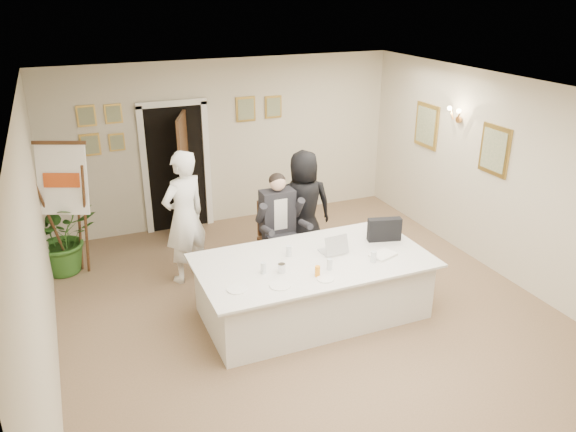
# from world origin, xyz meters

# --- Properties ---
(floor) EXTENTS (7.00, 7.00, 0.00)m
(floor) POSITION_xyz_m (0.00, 0.00, 0.00)
(floor) COLOR brown
(floor) RESTS_ON ground
(ceiling) EXTENTS (6.00, 7.00, 0.02)m
(ceiling) POSITION_xyz_m (0.00, 0.00, 2.80)
(ceiling) COLOR white
(ceiling) RESTS_ON wall_back
(wall_back) EXTENTS (6.00, 0.10, 2.80)m
(wall_back) POSITION_xyz_m (0.00, 3.50, 1.40)
(wall_back) COLOR beige
(wall_back) RESTS_ON floor
(wall_front) EXTENTS (6.00, 0.10, 2.80)m
(wall_front) POSITION_xyz_m (0.00, -3.50, 1.40)
(wall_front) COLOR beige
(wall_front) RESTS_ON floor
(wall_left) EXTENTS (0.10, 7.00, 2.80)m
(wall_left) POSITION_xyz_m (-3.00, 0.00, 1.40)
(wall_left) COLOR beige
(wall_left) RESTS_ON floor
(wall_right) EXTENTS (0.10, 7.00, 2.80)m
(wall_right) POSITION_xyz_m (3.00, 0.00, 1.40)
(wall_right) COLOR beige
(wall_right) RESTS_ON floor
(doorway) EXTENTS (1.14, 0.86, 2.20)m
(doorway) POSITION_xyz_m (-0.88, 3.32, 1.04)
(doorway) COLOR black
(doorway) RESTS_ON floor
(pictures_back_wall) EXTENTS (3.40, 0.06, 0.80)m
(pictures_back_wall) POSITION_xyz_m (-0.80, 3.47, 1.85)
(pictures_back_wall) COLOR #BA953F
(pictures_back_wall) RESTS_ON wall_back
(pictures_right_wall) EXTENTS (0.06, 2.20, 0.80)m
(pictures_right_wall) POSITION_xyz_m (2.97, 1.20, 1.75)
(pictures_right_wall) COLOR #BA953F
(pictures_right_wall) RESTS_ON wall_right
(wall_sconce) EXTENTS (0.20, 0.30, 0.24)m
(wall_sconce) POSITION_xyz_m (2.90, 1.20, 2.10)
(wall_sconce) COLOR #BD7D3C
(wall_sconce) RESTS_ON wall_right
(conference_table) EXTENTS (2.87, 1.52, 0.78)m
(conference_table) POSITION_xyz_m (0.04, 0.06, 0.39)
(conference_table) COLOR silver
(conference_table) RESTS_ON floor
(seated_man) EXTENTS (0.67, 0.71, 1.51)m
(seated_man) POSITION_xyz_m (0.07, 1.29, 0.76)
(seated_man) COLOR black
(seated_man) RESTS_ON floor
(flip_chart) EXTENTS (0.70, 0.55, 1.95)m
(flip_chart) POSITION_xyz_m (-2.63, 2.36, 0.90)
(flip_chart) COLOR black
(flip_chart) RESTS_ON floor
(standing_man) EXTENTS (0.82, 0.71, 1.89)m
(standing_man) POSITION_xyz_m (-1.20, 1.60, 0.94)
(standing_man) COLOR white
(standing_man) RESTS_ON floor
(standing_woman) EXTENTS (0.92, 0.70, 1.69)m
(standing_woman) POSITION_xyz_m (0.58, 1.56, 0.85)
(standing_woman) COLOR black
(standing_woman) RESTS_ON floor
(potted_palm) EXTENTS (1.14, 1.04, 1.08)m
(potted_palm) POSITION_xyz_m (-2.80, 2.50, 0.54)
(potted_palm) COLOR #2B591D
(potted_palm) RESTS_ON floor
(laptop) EXTENTS (0.34, 0.36, 0.28)m
(laptop) POSITION_xyz_m (0.35, 0.17, 0.91)
(laptop) COLOR #B7BABC
(laptop) RESTS_ON conference_table
(laptop_bag) EXTENTS (0.45, 0.23, 0.31)m
(laptop_bag) POSITION_xyz_m (1.13, 0.21, 0.93)
(laptop_bag) COLOR black
(laptop_bag) RESTS_ON conference_table
(paper_stack) EXTENTS (0.37, 0.31, 0.03)m
(paper_stack) POSITION_xyz_m (0.87, -0.19, 0.79)
(paper_stack) COLOR white
(paper_stack) RESTS_ON conference_table
(plate_left) EXTENTS (0.28, 0.28, 0.01)m
(plate_left) POSITION_xyz_m (-1.06, -0.29, 0.78)
(plate_left) COLOR white
(plate_left) RESTS_ON conference_table
(plate_mid) EXTENTS (0.28, 0.28, 0.01)m
(plate_mid) POSITION_xyz_m (-0.59, -0.40, 0.78)
(plate_mid) COLOR white
(plate_mid) RESTS_ON conference_table
(plate_near) EXTENTS (0.25, 0.25, 0.01)m
(plate_near) POSITION_xyz_m (-0.05, -0.45, 0.78)
(plate_near) COLOR white
(plate_near) RESTS_ON conference_table
(glass_a) EXTENTS (0.08, 0.08, 0.14)m
(glass_a) POSITION_xyz_m (-0.66, -0.04, 0.84)
(glass_a) COLOR silver
(glass_a) RESTS_ON conference_table
(glass_b) EXTENTS (0.07, 0.07, 0.14)m
(glass_b) POSITION_xyz_m (0.10, -0.25, 0.84)
(glass_b) COLOR silver
(glass_b) RESTS_ON conference_table
(glass_c) EXTENTS (0.07, 0.07, 0.14)m
(glass_c) POSITION_xyz_m (0.68, -0.28, 0.84)
(glass_c) COLOR silver
(glass_c) RESTS_ON conference_table
(glass_d) EXTENTS (0.09, 0.09, 0.14)m
(glass_d) POSITION_xyz_m (-0.21, 0.26, 0.84)
(glass_d) COLOR silver
(glass_d) RESTS_ON conference_table
(oj_glass) EXTENTS (0.07, 0.07, 0.13)m
(oj_glass) POSITION_xyz_m (-0.11, -0.35, 0.84)
(oj_glass) COLOR orange
(oj_glass) RESTS_ON conference_table
(steel_jug) EXTENTS (0.10, 0.10, 0.11)m
(steel_jug) POSITION_xyz_m (-0.45, -0.10, 0.83)
(steel_jug) COLOR silver
(steel_jug) RESTS_ON conference_table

